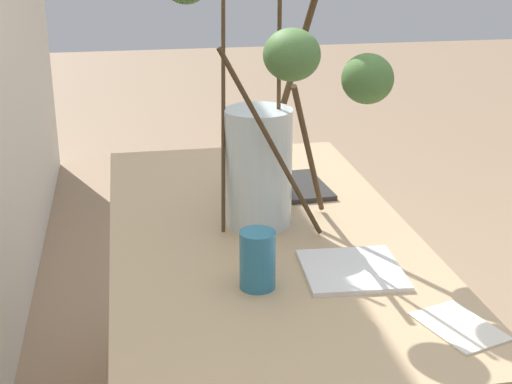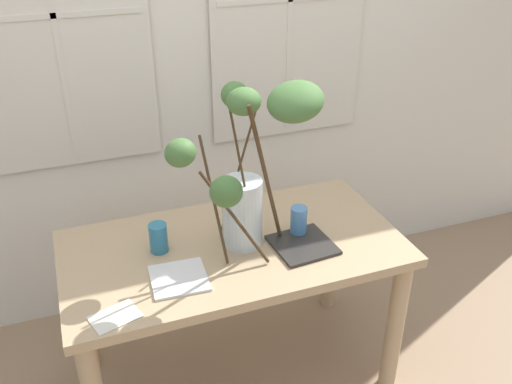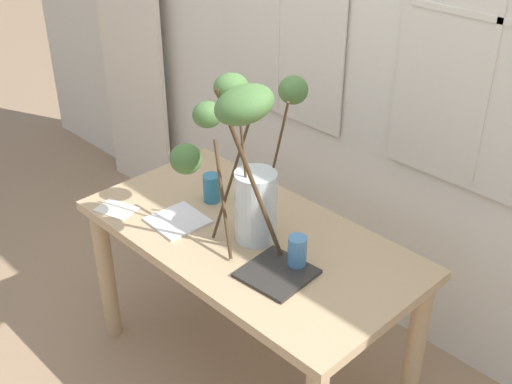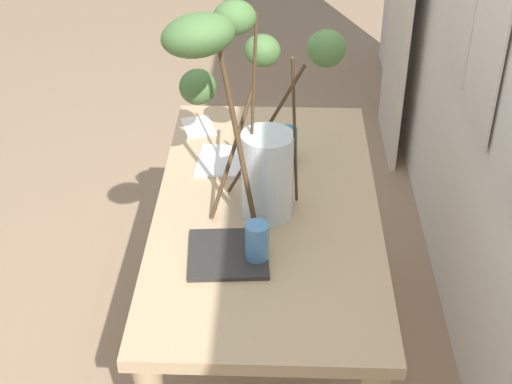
% 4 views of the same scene
% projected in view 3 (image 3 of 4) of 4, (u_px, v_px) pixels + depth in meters
% --- Properties ---
extents(ground, '(14.00, 14.00, 0.00)m').
position_uv_depth(ground, '(249.00, 368.00, 2.93)').
color(ground, '#9E7F60').
extents(back_wall_with_windows, '(5.77, 0.14, 2.86)m').
position_uv_depth(back_wall_with_windows, '(385.00, 17.00, 2.67)').
color(back_wall_with_windows, silver).
rests_on(back_wall_with_windows, ground).
extents(curtain_sheer_side, '(0.60, 0.03, 2.40)m').
position_uv_depth(curtain_sheer_side, '(126.00, 4.00, 3.73)').
color(curtain_sheer_side, silver).
rests_on(curtain_sheer_side, ground).
extents(dining_table, '(1.37, 0.72, 0.73)m').
position_uv_depth(dining_table, '(249.00, 259.00, 2.62)').
color(dining_table, tan).
rests_on(dining_table, ground).
extents(vase_with_branches, '(0.59, 0.55, 0.73)m').
position_uv_depth(vase_with_branches, '(246.00, 164.00, 2.32)').
color(vase_with_branches, silver).
rests_on(vase_with_branches, dining_table).
extents(drinking_glass_blue_left, '(0.07, 0.07, 0.12)m').
position_uv_depth(drinking_glass_blue_left, '(212.00, 188.00, 2.74)').
color(drinking_glass_blue_left, teal).
rests_on(drinking_glass_blue_left, dining_table).
extents(drinking_glass_blue_right, '(0.07, 0.07, 0.13)m').
position_uv_depth(drinking_glass_blue_right, '(297.00, 252.00, 2.34)').
color(drinking_glass_blue_right, '#4C84BC').
rests_on(drinking_glass_blue_right, dining_table).
extents(plate_square_left, '(0.22, 0.22, 0.01)m').
position_uv_depth(plate_square_left, '(178.00, 221.00, 2.63)').
color(plate_square_left, white).
rests_on(plate_square_left, dining_table).
extents(plate_square_right, '(0.25, 0.25, 0.01)m').
position_uv_depth(plate_square_right, '(277.00, 273.00, 2.33)').
color(plate_square_right, '#2D2B28').
rests_on(plate_square_right, dining_table).
extents(napkin_folded, '(0.19, 0.15, 0.00)m').
position_uv_depth(napkin_folded, '(116.00, 209.00, 2.71)').
color(napkin_folded, silver).
rests_on(napkin_folded, dining_table).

